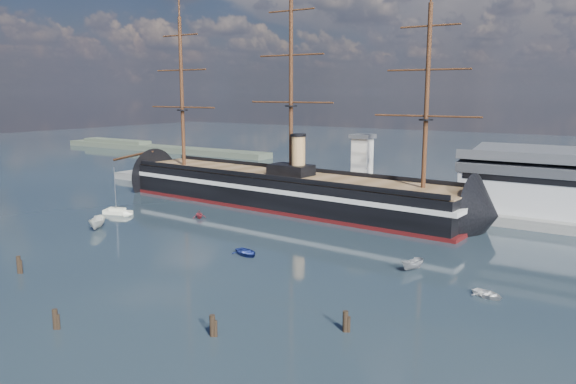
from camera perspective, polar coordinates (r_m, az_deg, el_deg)
The scene contains 15 objects.
ground at distance 111.38m, azimuth -1.46°, elevation -3.85°, with size 600.00×600.00×0.00m, color #1A252E.
quay at distance 137.66m, azimuth 10.61°, elevation -1.32°, with size 180.00×18.00×2.00m, color slate.
quay_tower at distance 136.22m, azimuth 7.53°, elevation 2.80°, with size 5.00×5.00×15.00m.
shoreline at distance 273.50m, azimuth -14.19°, elevation 4.47°, with size 120.00×10.00×4.00m.
warship at distance 133.73m, azimuth -1.04°, elevation 0.28°, with size 113.36×21.88×53.94m.
sailboat at distance 130.68m, azimuth -16.92°, elevation -1.90°, with size 6.89×3.87×10.59m.
motorboat_a at distance 118.15m, azimuth -18.77°, elevation -3.58°, with size 7.55×2.77×3.02m, color silver.
motorboat_b at distance 94.52m, azimuth -4.24°, elevation -6.43°, with size 3.23×1.29×1.51m, color navy.
motorboat_c at distance 88.84m, azimuth 12.51°, elevation -7.74°, with size 5.29×1.94×2.12m, color gray.
motorboat_d at distance 123.00m, azimuth -9.00°, elevation -2.63°, with size 5.24×2.27×1.92m, color #9C2B37.
motorboat_e at distance 80.31m, azimuth 19.64°, elevation -10.05°, with size 2.74×1.10×1.28m, color silver.
piling_near_left at distance 94.42m, azimuth -25.61°, elevation -7.45°, with size 0.64×0.64×3.38m, color black.
piling_near_mid at distance 71.67m, azimuth -22.50°, elevation -12.71°, with size 0.64×0.64×3.08m, color black.
piling_near_right at distance 65.25m, azimuth -7.67°, elevation -14.30°, with size 0.64×0.64×3.18m, color black.
piling_far_right at distance 66.14m, azimuth 5.83°, elevation -13.91°, with size 0.64×0.64×3.15m, color black.
Camera 1 is at (61.82, -48.67, 26.86)m, focal length 35.00 mm.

